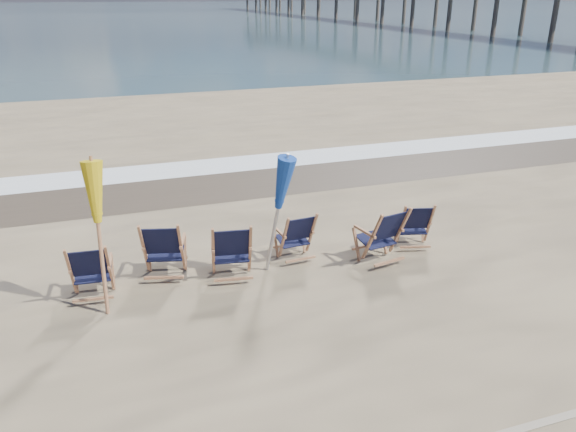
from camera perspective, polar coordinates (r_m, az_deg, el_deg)
The scene contains 11 objects.
ocean at distance 133.90m, azimuth -18.75°, elevation 19.02°, with size 400.00×400.00×0.00m, color #324B54.
surf_foam at distance 15.00m, azimuth -7.59°, elevation 5.06°, with size 200.00×1.40×0.01m, color silver.
wet_sand_strip at distance 13.60m, azimuth -6.29°, elevation 3.34°, with size 200.00×2.60×0.00m, color #42362A.
beach_chair_0 at distance 8.70m, azimuth -17.66°, elevation -5.27°, with size 0.62×0.70×0.97m, color black, non-canonical shape.
beach_chair_1 at distance 8.99m, azimuth -10.76°, elevation -3.40°, with size 0.67×0.75×1.04m, color black, non-canonical shape.
beach_chair_2 at distance 8.84m, azimuth -3.85°, elevation -3.55°, with size 0.66×0.74×1.03m, color black, non-canonical shape.
beach_chair_3 at distance 9.53m, azimuth 2.44°, elevation -1.90°, with size 0.59×0.66×0.92m, color black, non-canonical shape.
beach_chair_4 at distance 9.63m, azimuth 11.32°, elevation -1.67°, with size 0.67×0.75×1.05m, color black, non-canonical shape.
beach_chair_5 at distance 10.22m, azimuth 14.19°, elevation -0.93°, with size 0.58×0.65×0.91m, color black, non-canonical shape.
umbrella_yellow at distance 8.01m, azimuth -19.07°, elevation 1.35°, with size 0.30×0.30×2.18m.
umbrella_blue at distance 8.65m, azimuth -1.30°, elevation 3.05°, with size 0.30×0.30×2.02m.
Camera 1 is at (-2.74, -5.81, 4.31)m, focal length 35.00 mm.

